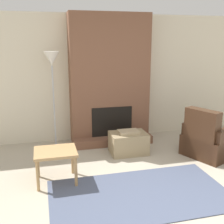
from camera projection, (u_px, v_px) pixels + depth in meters
name	position (u px, v px, depth m)	size (l,w,h in m)	color
ground_plane	(167.00, 219.00, 3.35)	(24.00, 24.00, 0.00)	#B2A893
wall_back	(107.00, 78.00, 5.96)	(6.93, 0.06, 2.60)	beige
fireplace	(110.00, 82.00, 5.73)	(1.61, 0.68, 2.60)	brown
ottoman	(128.00, 143.00, 5.27)	(0.68, 0.48, 0.45)	#998460
armchair	(210.00, 141.00, 5.17)	(1.20, 1.11, 0.91)	#422819
side_table	(56.00, 155.00, 4.14)	(0.61, 0.52, 0.50)	tan
floor_lamp_left	(52.00, 66.00, 5.23)	(0.29, 0.29, 1.88)	#ADADB2
area_rug	(140.00, 194.00, 3.88)	(2.48, 1.37, 0.01)	#4C5670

